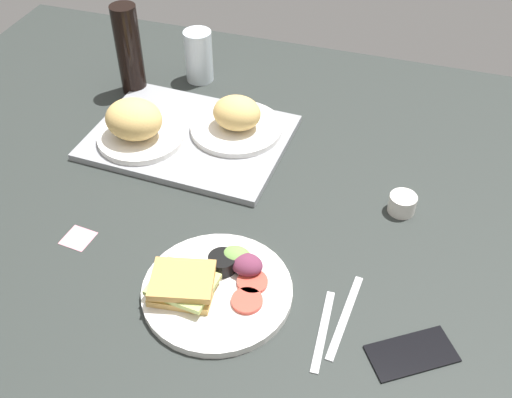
% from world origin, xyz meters
% --- Properties ---
extents(ground_plane, '(1.90, 1.50, 0.03)m').
position_xyz_m(ground_plane, '(0.00, 0.00, -0.01)').
color(ground_plane, '#282D2B').
extents(serving_tray, '(0.46, 0.35, 0.02)m').
position_xyz_m(serving_tray, '(-0.21, 0.22, 0.01)').
color(serving_tray, gray).
rests_on(serving_tray, ground_plane).
extents(bread_plate_near, '(0.20, 0.20, 0.10)m').
position_xyz_m(bread_plate_near, '(-0.31, 0.17, 0.06)').
color(bread_plate_near, white).
rests_on(bread_plate_near, serving_tray).
extents(bread_plate_far, '(0.22, 0.22, 0.09)m').
position_xyz_m(bread_plate_far, '(-0.10, 0.27, 0.05)').
color(bread_plate_far, white).
rests_on(bread_plate_far, serving_tray).
extents(plate_with_salad, '(0.27, 0.27, 0.05)m').
position_xyz_m(plate_with_salad, '(0.01, -0.19, 0.02)').
color(plate_with_salad, white).
rests_on(plate_with_salad, ground_plane).
extents(drinking_glass, '(0.07, 0.07, 0.14)m').
position_xyz_m(drinking_glass, '(-0.28, 0.48, 0.07)').
color(drinking_glass, silver).
rests_on(drinking_glass, ground_plane).
extents(soda_bottle, '(0.06, 0.06, 0.23)m').
position_xyz_m(soda_bottle, '(-0.42, 0.38, 0.12)').
color(soda_bottle, black).
rests_on(soda_bottle, ground_plane).
extents(espresso_cup, '(0.06, 0.06, 0.04)m').
position_xyz_m(espresso_cup, '(0.30, 0.13, 0.02)').
color(espresso_cup, silver).
rests_on(espresso_cup, ground_plane).
extents(fork, '(0.02, 0.17, 0.01)m').
position_xyz_m(fork, '(0.22, -0.21, 0.00)').
color(fork, '#B7B7BC').
rests_on(fork, ground_plane).
extents(knife, '(0.03, 0.19, 0.01)m').
position_xyz_m(knife, '(0.25, -0.17, 0.00)').
color(knife, '#B7B7BC').
rests_on(knife, ground_plane).
extents(cell_phone, '(0.16, 0.14, 0.01)m').
position_xyz_m(cell_phone, '(0.37, -0.21, 0.00)').
color(cell_phone, black).
rests_on(cell_phone, ground_plane).
extents(sticky_note, '(0.06, 0.06, 0.00)m').
position_xyz_m(sticky_note, '(-0.29, -0.14, 0.00)').
color(sticky_note, pink).
rests_on(sticky_note, ground_plane).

